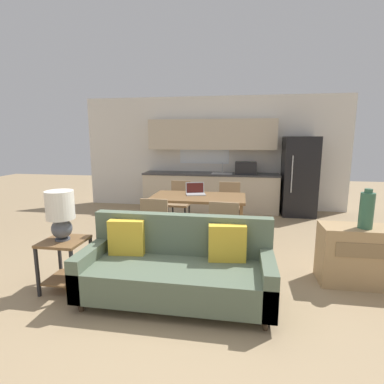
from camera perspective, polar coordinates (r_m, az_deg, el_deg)
name	(u,v)px	position (r m, az deg, el deg)	size (l,w,h in m)	color
ground_plane	(166,308)	(3.33, -5.00, -21.17)	(20.00, 20.00, 0.00)	#9E8460
wall_back	(212,153)	(7.41, 3.83, 7.41)	(6.40, 0.07, 2.70)	silver
kitchen_counter	(211,175)	(7.16, 3.69, 3.20)	(3.19, 0.65, 2.15)	beige
refrigerator	(299,176)	(7.12, 19.70, 2.84)	(0.72, 0.77, 1.75)	black
dining_table	(198,200)	(4.96, 1.20, -1.55)	(1.54, 0.86, 0.78)	brown
couch	(177,268)	(3.34, -2.84, -14.33)	(2.02, 0.80, 0.88)	#3D2D1E
side_table	(65,256)	(3.79, -23.04, -11.23)	(0.46, 0.46, 0.59)	brown
table_lamp	(60,212)	(3.65, -23.76, -3.49)	(0.31, 0.31, 0.56)	#4C515B
credenza	(370,256)	(4.19, 30.85, -10.45)	(1.15, 0.44, 0.71)	tan
vase	(367,210)	(3.95, 30.31, -2.99)	(0.15, 0.15, 0.46)	#336047
dining_chair_far_left	(180,201)	(5.87, -2.39, -1.71)	(0.45, 0.45, 0.89)	#997A56
dining_chair_near_right	(225,227)	(4.20, 6.23, -6.71)	(0.45, 0.45, 0.89)	#997A56
dining_chair_far_right	(230,203)	(5.73, 7.17, -2.08)	(0.45, 0.45, 0.89)	#997A56
dining_chair_near_left	(157,223)	(4.41, -6.66, -5.88)	(0.44, 0.44, 0.89)	#997A56
laptop	(195,191)	(5.11, 0.65, 0.11)	(0.38, 0.33, 0.20)	#B7BABC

